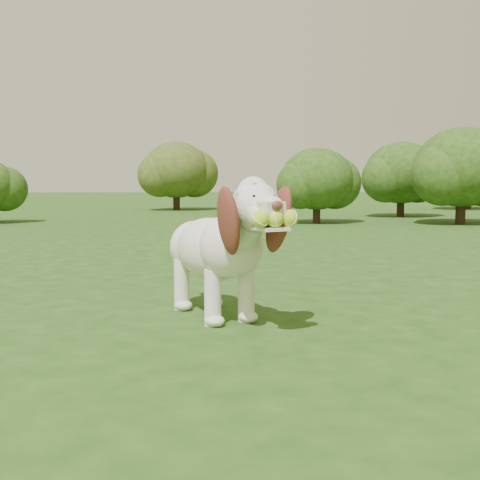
{
  "coord_description": "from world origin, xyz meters",
  "views": [
    {
      "loc": [
        0.4,
        -3.82,
        0.82
      ],
      "look_at": [
        0.7,
        -0.55,
        0.49
      ],
      "focal_mm": 45.0,
      "sensor_mm": 36.0,
      "label": 1
    }
  ],
  "objects": [
    {
      "name": "shrub_f",
      "position": [
        5.31,
        9.46,
        1.0
      ],
      "size": [
        1.64,
        1.64,
        1.7
      ],
      "color": "#382314",
      "rests_on": "ground"
    },
    {
      "name": "shrub_i",
      "position": [
        0.19,
        13.11,
        1.12
      ],
      "size": [
        1.84,
        1.84,
        1.9
      ],
      "color": "#382314",
      "rests_on": "ground"
    },
    {
      "name": "ground",
      "position": [
        0.0,
        0.0,
        0.0
      ],
      "size": [
        80.0,
        80.0,
        0.0
      ],
      "primitive_type": "plane",
      "color": "#1B4012",
      "rests_on": "ground"
    },
    {
      "name": "shrub_d",
      "position": [
        5.6,
        7.07,
        1.07
      ],
      "size": [
        1.75,
        1.75,
        1.82
      ],
      "color": "#382314",
      "rests_on": "ground"
    },
    {
      "name": "shrub_h",
      "position": [
        8.52,
        12.77,
        1.2
      ],
      "size": [
        1.97,
        1.97,
        2.04
      ],
      "color": "#382314",
      "rests_on": "ground"
    },
    {
      "name": "shrub_c",
      "position": [
        2.95,
        7.59,
        0.85
      ],
      "size": [
        1.4,
        1.4,
        1.45
      ],
      "color": "#382314",
      "rests_on": "ground"
    },
    {
      "name": "dog",
      "position": [
        0.61,
        -0.31,
        0.45
      ],
      "size": [
        0.76,
        1.25,
        0.84
      ],
      "rotation": [
        0.0,
        0.0,
        0.38
      ],
      "color": "white",
      "rests_on": "ground"
    }
  ]
}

